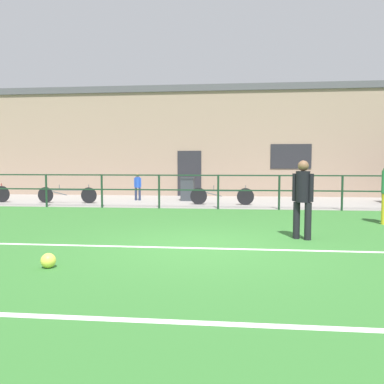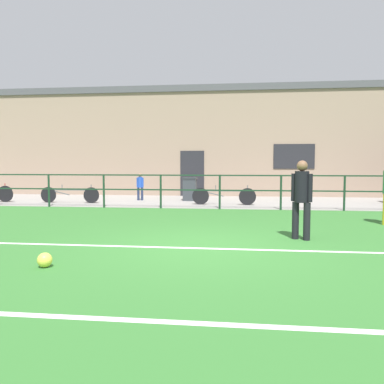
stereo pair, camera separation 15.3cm
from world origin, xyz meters
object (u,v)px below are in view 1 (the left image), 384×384
trash_bin_0 (188,189)px  bicycle_parked_0 (222,196)px  soccer_ball_match (48,261)px  player_goalkeeper (303,195)px  spectator_child (138,185)px  bicycle_parked_1 (67,195)px

trash_bin_0 → bicycle_parked_0: bearing=-45.4°
bicycle_parked_0 → soccer_ball_match: bearing=-104.3°
player_goalkeeper → bicycle_parked_0: bearing=-44.2°
soccer_ball_match → bicycle_parked_0: size_ratio=0.09×
player_goalkeeper → spectator_child: size_ratio=1.44×
soccer_ball_match → bicycle_parked_1: bearing=112.0°
bicycle_parked_1 → player_goalkeeper: bearing=-39.3°
soccer_ball_match → spectator_child: (-1.19, 10.28, 0.53)m
player_goalkeeper → trash_bin_0: size_ratio=1.69×
spectator_child → bicycle_parked_0: 3.73m
bicycle_parked_0 → spectator_child: bearing=158.3°
player_goalkeeper → trash_bin_0: 8.38m
bicycle_parked_0 → bicycle_parked_1: (-5.86, -0.00, -0.01)m
soccer_ball_match → trash_bin_0: bearing=85.4°
soccer_ball_match → player_goalkeeper: bearing=32.9°
player_goalkeeper → spectator_child: (-5.26, 7.65, -0.26)m
player_goalkeeper → spectator_child: player_goalkeeper is taller
player_goalkeeper → spectator_child: bearing=-25.8°
player_goalkeeper → bicycle_parked_1: size_ratio=0.69×
spectator_child → bicycle_parked_1: (-2.41, -1.37, -0.31)m
spectator_child → bicycle_parked_0: (3.46, -1.37, -0.30)m
bicycle_parked_1 → bicycle_parked_0: bearing=0.0°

